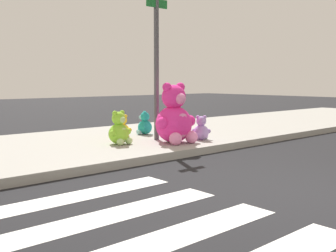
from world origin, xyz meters
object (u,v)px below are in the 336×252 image
object	(u,v)px
plush_yellow	(122,129)
plush_teal	(144,125)
plush_lavender	(201,130)
sign_pole	(156,62)
plush_pink_large	(175,119)
plush_lime	(119,131)

from	to	relation	value
plush_yellow	plush_teal	distance (m)	0.84
plush_yellow	plush_lavender	xyz separation A→B (m)	(1.19, -1.33, 0.00)
sign_pole	plush_pink_large	size ratio (longest dim) A/B	2.53
plush_teal	plush_lavender	size ratio (longest dim) A/B	1.03
plush_yellow	plush_lime	bearing A→B (deg)	-128.94
plush_teal	plush_lavender	xyz separation A→B (m)	(0.38, -1.56, -0.01)
sign_pole	plush_lime	bearing A→B (deg)	178.94
plush_teal	plush_lavender	world-z (taller)	plush_teal
plush_yellow	plush_lavender	world-z (taller)	plush_lavender
plush_lavender	plush_pink_large	bearing A→B (deg)	173.92
plush_yellow	plush_teal	size ratio (longest dim) A/B	0.96
sign_pole	plush_yellow	xyz separation A→B (m)	(-0.46, 0.67, -1.48)
plush_pink_large	plush_lime	size ratio (longest dim) A/B	1.82
plush_lavender	plush_teal	bearing A→B (deg)	103.66
plush_pink_large	plush_yellow	distance (m)	1.37
sign_pole	plush_yellow	size ratio (longest dim) A/B	5.86
plush_lime	plush_lavender	bearing A→B (deg)	-21.71
plush_yellow	sign_pole	bearing A→B (deg)	-55.35
plush_pink_large	plush_yellow	xyz separation A→B (m)	(-0.47, 1.25, -0.29)
plush_yellow	plush_lavender	distance (m)	1.78
plush_lavender	sign_pole	bearing A→B (deg)	137.73
plush_lime	plush_teal	size ratio (longest dim) A/B	1.23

